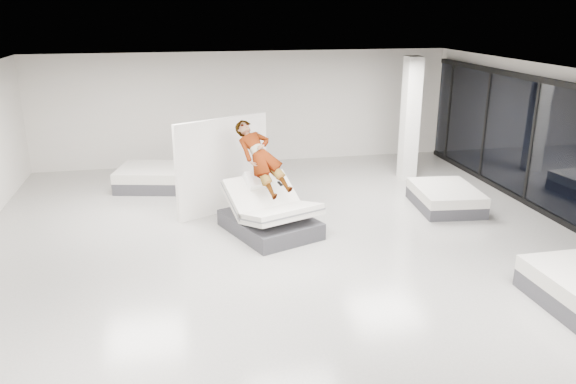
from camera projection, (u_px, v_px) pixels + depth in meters
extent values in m
plane|color=#AFACA5|center=(297.00, 261.00, 10.17)|extent=(14.00, 14.00, 0.00)
plane|color=#27272A|center=(298.00, 83.00, 9.16)|extent=(14.00, 14.00, 0.00)
cube|color=silver|center=(245.00, 108.00, 16.18)|extent=(12.00, 0.04, 3.20)
cube|color=#3A3A3F|center=(270.00, 224.00, 11.42)|extent=(2.03, 2.30, 0.33)
cube|color=white|center=(261.00, 195.00, 11.51)|extent=(1.66, 1.35, 0.74)
cube|color=slate|center=(261.00, 195.00, 11.51)|extent=(1.64, 1.27, 0.61)
cube|color=white|center=(281.00, 214.00, 10.95)|extent=(1.69, 1.43, 0.41)
cube|color=slate|center=(281.00, 214.00, 10.95)|extent=(1.70, 1.42, 0.24)
cube|color=white|center=(258.00, 179.00, 11.51)|extent=(0.63, 0.55, 0.34)
imported|color=slate|center=(261.00, 170.00, 11.32)|extent=(1.22, 1.76, 1.56)
cube|color=black|center=(280.00, 184.00, 11.23)|extent=(0.10, 0.15, 0.08)
cube|color=white|center=(223.00, 166.00, 12.34)|extent=(2.10, 1.18, 2.11)
cube|color=#3A3A3F|center=(445.00, 202.00, 12.83)|extent=(1.48, 1.87, 0.26)
cube|color=white|center=(446.00, 192.00, 12.75)|extent=(1.48, 1.87, 0.22)
cube|color=#3A3A3F|center=(158.00, 182.00, 14.27)|extent=(2.20, 1.84, 0.29)
cube|color=white|center=(158.00, 172.00, 14.19)|extent=(2.20, 1.84, 0.24)
cube|color=white|center=(410.00, 119.00, 14.61)|extent=(0.40, 0.40, 3.20)
cube|color=black|center=(533.00, 143.00, 12.69)|extent=(0.09, 0.08, 2.80)
cube|color=black|center=(486.00, 125.00, 14.55)|extent=(0.09, 0.08, 2.80)
cube|color=black|center=(450.00, 112.00, 16.41)|extent=(0.09, 0.08, 2.80)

